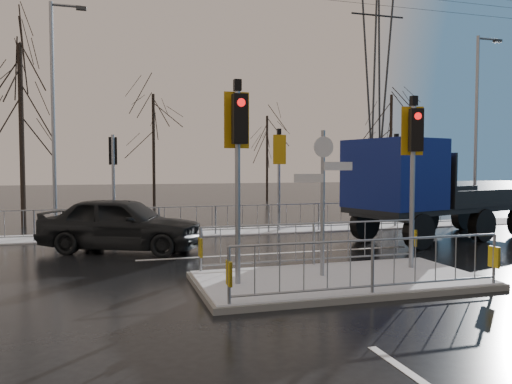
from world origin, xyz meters
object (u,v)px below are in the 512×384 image
object	(u,v)px
traffic_island	(339,265)
flatbed_truck	(415,188)
street_lamp_left	(55,109)
street_lamp_right	(478,121)
car_far_lane	(122,224)

from	to	relation	value
traffic_island	flatbed_truck	distance (m)	6.89
flatbed_truck	street_lamp_left	world-z (taller)	street_lamp_left
flatbed_truck	street_lamp_left	size ratio (longest dim) A/B	0.92
flatbed_truck	street_lamp_right	xyz separation A→B (m)	(5.65, 3.89, 2.64)
street_lamp_left	traffic_island	bearing A→B (deg)	-55.93
car_far_lane	street_lamp_right	size ratio (longest dim) A/B	0.59
traffic_island	flatbed_truck	bearing A→B (deg)	42.99
street_lamp_right	traffic_island	bearing A→B (deg)	-141.27
flatbed_truck	street_lamp_right	size ratio (longest dim) A/B	0.94
street_lamp_right	street_lamp_left	size ratio (longest dim) A/B	0.98
car_far_lane	street_lamp_left	size ratio (longest dim) A/B	0.57
traffic_island	street_lamp_right	world-z (taller)	street_lamp_right
car_far_lane	street_lamp_right	xyz separation A→B (m)	(14.87, 3.07, 3.59)
car_far_lane	street_lamp_left	world-z (taller)	street_lamp_left
street_lamp_right	flatbed_truck	bearing A→B (deg)	-145.45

